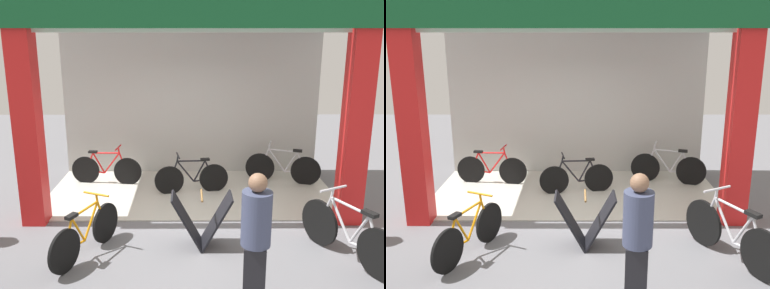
# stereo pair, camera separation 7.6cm
# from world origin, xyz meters

# --- Properties ---
(ground_plane) EXTENTS (19.04, 19.04, 0.00)m
(ground_plane) POSITION_xyz_m (0.00, 0.00, 0.00)
(ground_plane) COLOR slate
(ground_plane) RESTS_ON ground
(shop_facade) EXTENTS (5.72, 2.97, 3.77)m
(shop_facade) POSITION_xyz_m (0.00, 1.43, 2.03)
(shop_facade) COLOR beige
(shop_facade) RESTS_ON ground
(bicycle_inside_0) EXTENTS (1.43, 0.39, 0.79)m
(bicycle_inside_0) POSITION_xyz_m (0.00, 1.29, 0.32)
(bicycle_inside_0) COLOR black
(bicycle_inside_0) RESTS_ON ground
(bicycle_inside_1) EXTENTS (1.49, 0.52, 0.85)m
(bicycle_inside_1) POSITION_xyz_m (1.89, 1.85, 0.34)
(bicycle_inside_1) COLOR black
(bicycle_inside_1) RESTS_ON ground
(bicycle_inside_2) EXTENTS (1.46, 0.40, 0.81)m
(bicycle_inside_2) POSITION_xyz_m (-1.76, 1.81, 0.32)
(bicycle_inside_2) COLOR black
(bicycle_inside_2) RESTS_ON ground
(bicycle_parked_0) EXTENTS (0.83, 1.58, 0.96)m
(bicycle_parked_0) POSITION_xyz_m (2.11, -1.25, 0.38)
(bicycle_parked_0) COLOR black
(bicycle_parked_0) RESTS_ON ground
(bicycle_parked_1) EXTENTS (0.64, 1.42, 0.84)m
(bicycle_parked_1) POSITION_xyz_m (-1.49, -1.11, 0.34)
(bicycle_parked_1) COLOR black
(bicycle_parked_1) RESTS_ON ground
(sandwich_board_sign) EXTENTS (0.88, 0.46, 0.81)m
(sandwich_board_sign) POSITION_xyz_m (0.13, -0.83, 0.40)
(sandwich_board_sign) COLOR black
(sandwich_board_sign) RESTS_ON ground
(pedestrian_0) EXTENTS (0.37, 0.37, 1.63)m
(pedestrian_0) POSITION_xyz_m (0.67, -2.33, 0.84)
(pedestrian_0) COLOR black
(pedestrian_0) RESTS_ON ground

